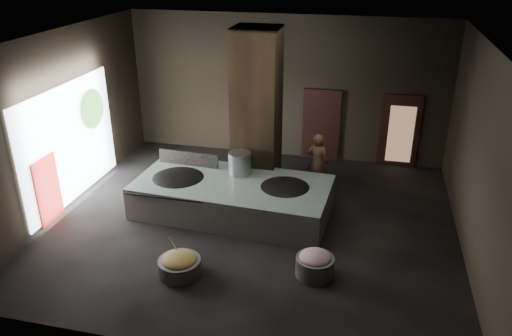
% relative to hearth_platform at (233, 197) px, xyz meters
% --- Properties ---
extents(floor, '(10.00, 9.00, 0.10)m').
position_rel_hearth_platform_xyz_m(floor, '(0.58, -0.38, -0.48)').
color(floor, black).
rests_on(floor, ground).
extents(ceiling, '(10.00, 9.00, 0.10)m').
position_rel_hearth_platform_xyz_m(ceiling, '(0.58, -0.38, 4.12)').
color(ceiling, black).
rests_on(ceiling, back_wall).
extents(back_wall, '(10.00, 0.10, 4.50)m').
position_rel_hearth_platform_xyz_m(back_wall, '(0.58, 4.17, 1.82)').
color(back_wall, black).
rests_on(back_wall, ground).
extents(front_wall, '(10.00, 0.10, 4.50)m').
position_rel_hearth_platform_xyz_m(front_wall, '(0.58, -4.93, 1.82)').
color(front_wall, black).
rests_on(front_wall, ground).
extents(left_wall, '(0.10, 9.00, 4.50)m').
position_rel_hearth_platform_xyz_m(left_wall, '(-4.47, -0.38, 1.82)').
color(left_wall, black).
rests_on(left_wall, ground).
extents(right_wall, '(0.10, 9.00, 4.50)m').
position_rel_hearth_platform_xyz_m(right_wall, '(5.63, -0.38, 1.82)').
color(right_wall, black).
rests_on(right_wall, ground).
extents(pillar, '(1.20, 1.20, 4.50)m').
position_rel_hearth_platform_xyz_m(pillar, '(0.28, 1.52, 1.82)').
color(pillar, black).
rests_on(pillar, ground).
extents(hearth_platform, '(5.06, 2.65, 0.86)m').
position_rel_hearth_platform_xyz_m(hearth_platform, '(0.00, 0.00, 0.00)').
color(hearth_platform, '#A2B4A5').
rests_on(hearth_platform, ground).
extents(platform_cap, '(4.82, 2.31, 0.03)m').
position_rel_hearth_platform_xyz_m(platform_cap, '(0.00, 0.00, 0.39)').
color(platform_cap, black).
rests_on(platform_cap, hearth_platform).
extents(wok_left, '(1.55, 1.55, 0.43)m').
position_rel_hearth_platform_xyz_m(wok_left, '(-1.45, -0.05, 0.32)').
color(wok_left, black).
rests_on(wok_left, hearth_platform).
extents(wok_left_rim, '(1.59, 1.59, 0.05)m').
position_rel_hearth_platform_xyz_m(wok_left_rim, '(-1.45, -0.05, 0.39)').
color(wok_left_rim, black).
rests_on(wok_left_rim, hearth_platform).
extents(wok_right, '(1.45, 1.45, 0.41)m').
position_rel_hearth_platform_xyz_m(wok_right, '(1.35, 0.05, 0.32)').
color(wok_right, black).
rests_on(wok_right, hearth_platform).
extents(wok_right_rim, '(1.48, 1.48, 0.05)m').
position_rel_hearth_platform_xyz_m(wok_right_rim, '(1.35, 0.05, 0.39)').
color(wok_right_rim, black).
rests_on(wok_right_rim, hearth_platform).
extents(stock_pot, '(0.60, 0.60, 0.64)m').
position_rel_hearth_platform_xyz_m(stock_pot, '(0.05, 0.55, 0.70)').
color(stock_pot, '#9E9FA5').
rests_on(stock_pot, hearth_platform).
extents(splash_guard, '(1.71, 0.17, 0.43)m').
position_rel_hearth_platform_xyz_m(splash_guard, '(-1.45, 0.75, 0.60)').
color(splash_guard, black).
rests_on(splash_guard, hearth_platform).
extents(cook, '(0.63, 0.43, 1.66)m').
position_rel_hearth_platform_xyz_m(cook, '(1.94, 1.82, 0.40)').
color(cook, '#966B4C').
rests_on(cook, ground).
extents(veg_basin, '(1.10, 1.10, 0.33)m').
position_rel_hearth_platform_xyz_m(veg_basin, '(-0.37, -2.82, -0.26)').
color(veg_basin, slate).
rests_on(veg_basin, ground).
extents(veg_fill, '(0.74, 0.74, 0.23)m').
position_rel_hearth_platform_xyz_m(veg_fill, '(-0.37, -2.82, -0.08)').
color(veg_fill, '#9BAA52').
rests_on(veg_fill, veg_basin).
extents(ladle, '(0.09, 0.36, 0.64)m').
position_rel_hearth_platform_xyz_m(ladle, '(-0.52, -2.67, 0.12)').
color(ladle, '#9E9FA5').
rests_on(ladle, veg_basin).
extents(meat_basin, '(0.86, 0.86, 0.44)m').
position_rel_hearth_platform_xyz_m(meat_basin, '(2.42, -2.24, -0.21)').
color(meat_basin, slate).
rests_on(meat_basin, ground).
extents(meat_fill, '(0.67, 0.67, 0.25)m').
position_rel_hearth_platform_xyz_m(meat_fill, '(2.42, -2.24, 0.02)').
color(meat_fill, '#D5808D').
rests_on(meat_fill, meat_basin).
extents(doorway_near, '(1.18, 0.08, 2.38)m').
position_rel_hearth_platform_xyz_m(doorway_near, '(1.78, 4.07, 0.67)').
color(doorway_near, black).
rests_on(doorway_near, ground).
extents(doorway_near_glow, '(0.77, 0.04, 1.82)m').
position_rel_hearth_platform_xyz_m(doorway_near_glow, '(1.66, 4.29, 0.62)').
color(doorway_near_glow, '#8C6647').
rests_on(doorway_near_glow, ground).
extents(doorway_far, '(1.18, 0.08, 2.38)m').
position_rel_hearth_platform_xyz_m(doorway_far, '(4.18, 4.07, 0.67)').
color(doorway_far, black).
rests_on(doorway_far, ground).
extents(doorway_far_glow, '(0.76, 0.04, 1.79)m').
position_rel_hearth_platform_xyz_m(doorway_far_glow, '(4.22, 4.01, 0.62)').
color(doorway_far_glow, '#8C6647').
rests_on(doorway_far_glow, ground).
extents(left_opening, '(0.04, 4.20, 3.10)m').
position_rel_hearth_platform_xyz_m(left_opening, '(-4.37, -0.18, 1.17)').
color(left_opening, white).
rests_on(left_opening, ground).
extents(pavilion_sliver, '(0.05, 0.90, 1.70)m').
position_rel_hearth_platform_xyz_m(pavilion_sliver, '(-4.30, -1.48, 0.42)').
color(pavilion_sliver, maroon).
rests_on(pavilion_sliver, ground).
extents(tree_silhouette, '(0.28, 1.10, 1.10)m').
position_rel_hearth_platform_xyz_m(tree_silhouette, '(-4.27, 0.92, 1.77)').
color(tree_silhouette, '#194714').
rests_on(tree_silhouette, left_opening).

